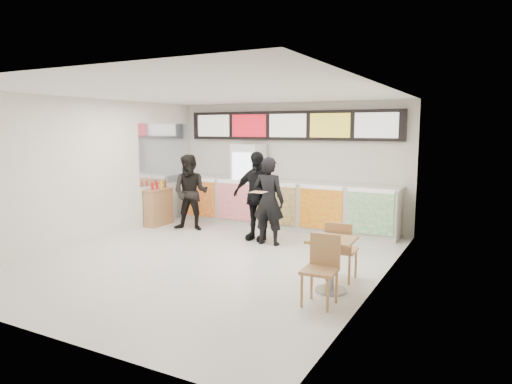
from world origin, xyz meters
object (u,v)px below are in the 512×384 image
Objects in this scene: service_counter at (282,204)px; customer_left at (191,193)px; customer_mid at (257,196)px; condiment_ledge at (159,207)px; cafe_table at (332,255)px; drinks_fridge at (249,184)px; customer_main at (269,201)px.

customer_left is at bearing -145.31° from service_counter.
customer_mid is (1.81, -0.12, 0.06)m from customer_left.
customer_left is 1.11m from condiment_ledge.
customer_left is (-1.79, -1.24, 0.32)m from service_counter.
cafe_table is (2.44, -2.28, -0.40)m from customer_mid.
drinks_fridge is 1.05× the size of customer_mid.
cafe_table is at bearing -55.96° from service_counter.
drinks_fridge is at bearing -55.48° from customer_main.
customer_main is 1.68× the size of condiment_ledge.
service_counter is 2.21m from customer_left.
service_counter is 3.38× the size of cafe_table.
drinks_fridge reaches higher than cafe_table.
drinks_fridge is 2.30m from condiment_ledge.
service_counter is at bearing 90.91° from customer_mid.
customer_mid is (0.95, -1.38, -0.05)m from drinks_fridge.
service_counter is at bearing -80.62° from customer_main.
service_counter reaches higher than cafe_table.
customer_mid is at bearing -89.27° from service_counter.
customer_mid is 3.37m from cafe_table.
customer_main reaches higher than customer_left.
customer_left is 0.93× the size of customer_mid.
service_counter is 3.06m from condiment_ledge.
cafe_table is 1.52× the size of condiment_ledge.
service_counter is 5.14× the size of condiment_ledge.
drinks_fridge is 1.68m from customer_mid.
condiment_ledge is at bearing 160.15° from customer_left.
condiment_ledge is (-2.84, 0.18, -0.49)m from customer_mid.
customer_mid is at bearing -3.70° from condiment_ledge.
customer_main reaches higher than service_counter.
customer_main is 2.25m from customer_left.
customer_left is 1.65× the size of condiment_ledge.
cafe_table is 5.83m from condiment_ledge.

